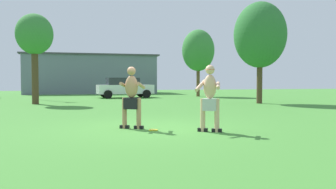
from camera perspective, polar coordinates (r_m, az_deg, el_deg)
The scene contains 10 objects.
ground_plane at distance 9.60m, azimuth -3.89°, elevation -5.61°, with size 80.00×80.00×0.00m, color #428433.
player_with_cap at distance 8.83m, azimuth 7.03°, elevation -0.06°, with size 0.78×0.76×1.74m.
player_in_black at distance 9.42m, azimuth -6.12°, elevation -0.23°, with size 0.77×0.81×1.71m.
frisbee at distance 9.11m, azimuth -2.48°, elevation -5.96°, with size 0.25×0.25×0.03m, color yellow.
car_white_near_post at distance 27.03m, azimuth -7.32°, elevation 1.20°, with size 4.46×2.37×1.58m.
lamp_post at distance 25.68m, azimuth -21.16°, elevation 6.13°, with size 0.60×0.24×4.98m.
outbuilding_behind_lot at distance 37.80m, azimuth -12.73°, elevation 3.32°, with size 13.72×6.59×4.09m.
tree_left_field at distance 20.90m, azimuth 15.16°, elevation 9.56°, with size 3.04×3.04×5.94m.
tree_right_field at distance 20.96m, azimuth -21.47°, elevation 9.13°, with size 2.06×2.06×5.13m.
tree_behind_players at distance 29.39m, azimuth 5.09°, elevation 7.35°, with size 2.77×2.77×5.71m.
Camera 1 is at (-1.67, -9.36, 1.32)m, focal length 36.37 mm.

